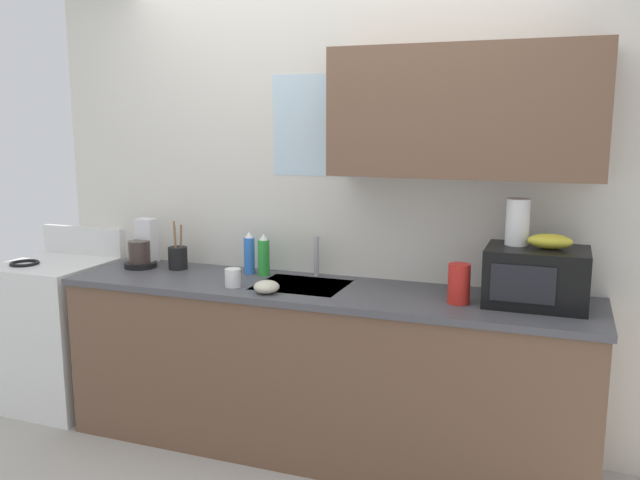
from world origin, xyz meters
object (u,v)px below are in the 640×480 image
Objects in this scene: coffee_maker at (143,249)px; small_bowl at (267,287)px; dish_soap_bottle_green at (264,256)px; cereal_canister at (459,284)px; microwave at (536,277)px; utensil_crock at (178,257)px; paper_towel_roll at (518,222)px; mug_white at (233,278)px; stove_range at (58,332)px; dish_soap_bottle_blue at (249,254)px; banana_bunch at (550,241)px.

small_bowl is (0.95, -0.31, -0.07)m from coffee_maker.
dish_soap_bottle_green is (0.77, 0.04, 0.01)m from coffee_maker.
cereal_canister is at bearing -4.83° from coffee_maker.
coffee_maker reaches higher than dish_soap_bottle_green.
microwave is 1.99m from utensil_crock.
paper_towel_roll is 1.25m from small_bowl.
cereal_canister is at bearing 4.48° from mug_white.
paper_towel_roll reaches higher than cereal_canister.
stove_range is 3.82× the size of utensil_crock.
coffee_maker reaches higher than small_bowl.
paper_towel_roll is at bearing 14.41° from small_bowl.
utensil_crock reaches higher than dish_soap_bottle_blue.
cereal_canister is at bearing -163.83° from microwave.
coffee_maker reaches higher than mug_white.
cereal_canister is 0.67× the size of utensil_crock.
paper_towel_roll is 1.69× the size of small_bowl.
dish_soap_bottle_blue is at bearing 177.44° from paper_towel_roll.
stove_range is 2.85m from microwave.
coffee_maker is at bearing 175.17° from cereal_canister.
microwave is 2.09× the size of paper_towel_roll.
dish_soap_bottle_blue is (0.67, 0.06, 0.01)m from coffee_maker.
stove_range is 4.50× the size of dish_soap_bottle_blue.
small_bowl is (0.28, -0.36, -0.08)m from dish_soap_bottle_blue.
coffee_maker is at bearing -177.14° from utensil_crock.
dish_soap_bottle_blue is at bearing 7.33° from stove_range.
banana_bunch is 1.57m from mug_white.
microwave is at bearing 11.09° from small_bowl.
dish_soap_bottle_green is 1.81× the size of small_bowl.
microwave reaches higher than dish_soap_bottle_blue.
small_bowl is (-1.17, -0.30, -0.35)m from paper_towel_roll.
mug_white is (-1.54, -0.19, -0.26)m from banana_bunch.
paper_towel_roll is 0.94× the size of dish_soap_bottle_green.
mug_white is at bearing -170.19° from paper_towel_roll.
mug_white is (-1.15, -0.09, -0.05)m from cereal_canister.
banana_bunch reaches higher than dish_soap_bottle_blue.
microwave is at bearing -2.06° from utensil_crock.
banana_bunch reaches higher than coffee_maker.
cereal_canister is at bearing -10.30° from dish_soap_bottle_green.
stove_range is 4.60× the size of dish_soap_bottle_green.
banana_bunch is (2.84, 0.05, 0.75)m from stove_range.
paper_towel_roll is 0.92× the size of dish_soap_bottle_blue.
cereal_canister is at bearing -1.25° from stove_range.
dish_soap_bottle_green is at bearing 3.21° from coffee_maker.
paper_towel_roll is 2.32× the size of mug_white.
microwave reaches higher than cereal_canister.
stove_range is 8.31× the size of small_bowl.
mug_white is (0.06, -0.30, -0.07)m from dish_soap_bottle_blue.
stove_range is at bearing -177.95° from paper_towel_roll.
cereal_canister reaches higher than mug_white.
microwave is 3.54× the size of small_bowl.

